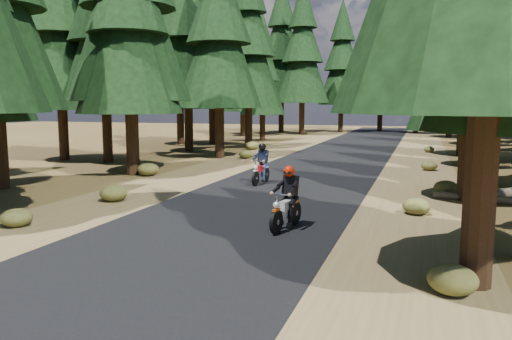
{
  "coord_description": "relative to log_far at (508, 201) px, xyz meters",
  "views": [
    {
      "loc": [
        4.72,
        -12.6,
        3.07
      ],
      "look_at": [
        0.0,
        1.5,
        1.1
      ],
      "focal_mm": 35.0,
      "sensor_mm": 36.0,
      "label": 1
    }
  ],
  "objects": [
    {
      "name": "shoulder_l",
      "position": [
        -11.91,
        0.84,
        -0.12
      ],
      "size": [
        3.2,
        100.0,
        0.01
      ],
      "primitive_type": "cube",
      "color": "brown",
      "rests_on": "ground"
    },
    {
      "name": "shoulder_r",
      "position": [
        -2.71,
        0.84,
        -0.12
      ],
      "size": [
        3.2,
        100.0,
        0.01
      ],
      "primitive_type": "cube",
      "color": "brown",
      "rests_on": "ground"
    },
    {
      "name": "road",
      "position": [
        -7.31,
        0.84,
        -0.11
      ],
      "size": [
        6.0,
        100.0,
        0.01
      ],
      "primitive_type": "cube",
      "color": "black",
      "rests_on": "ground"
    },
    {
      "name": "ground",
      "position": [
        -7.31,
        -4.16,
        -0.12
      ],
      "size": [
        120.0,
        120.0,
        0.0
      ],
      "primitive_type": "plane",
      "color": "#4D3C1B",
      "rests_on": "ground"
    },
    {
      "name": "rider_lead",
      "position": [
        -5.7,
        -5.13,
        0.41
      ],
      "size": [
        0.8,
        1.81,
        1.56
      ],
      "rotation": [
        0.0,
        0.0,
        2.98
      ],
      "color": "beige",
      "rests_on": "road"
    },
    {
      "name": "understory_shrubs",
      "position": [
        -6.21,
        3.11,
        0.15
      ],
      "size": [
        15.08,
        29.46,
        0.69
      ],
      "color": "#474C1E",
      "rests_on": "ground"
    },
    {
      "name": "log_far",
      "position": [
        0.0,
        0.0,
        0.0
      ],
      "size": [
        4.39,
        1.1,
        0.24
      ],
      "primitive_type": "cylinder",
      "rotation": [
        0.0,
        1.57,
        -0.2
      ],
      "color": "#4C4233",
      "rests_on": "ground"
    },
    {
      "name": "pine_forest",
      "position": [
        -7.33,
        16.89,
        7.77
      ],
      "size": [
        34.59,
        55.08,
        16.32
      ],
      "color": "black",
      "rests_on": "ground"
    },
    {
      "name": "rider_follow",
      "position": [
        -8.46,
        1.38,
        0.41
      ],
      "size": [
        0.61,
        1.77,
        1.56
      ],
      "rotation": [
        0.0,
        0.0,
        3.09
      ],
      "color": "#9D0A0B",
      "rests_on": "road"
    }
  ]
}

